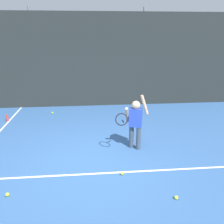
{
  "coord_description": "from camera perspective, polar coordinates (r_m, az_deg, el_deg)",
  "views": [
    {
      "loc": [
        0.04,
        -4.39,
        2.69
      ],
      "look_at": [
        0.53,
        0.9,
        0.85
      ],
      "focal_mm": 36.92,
      "sensor_mm": 36.0,
      "label": 1
    }
  ],
  "objects": [
    {
      "name": "tennis_ball_3",
      "position": [
        8.31,
        -14.54,
        -0.19
      ],
      "size": [
        0.07,
        0.07,
        0.07
      ],
      "primitive_type": "sphere",
      "color": "#CCE033",
      "rests_on": "ground"
    },
    {
      "name": "fence_post_2",
      "position": [
        8.94,
        7.52,
        13.03
      ],
      "size": [
        0.09,
        0.09,
        3.54
      ],
      "primitive_type": "cylinder",
      "color": "slate",
      "rests_on": "ground"
    },
    {
      "name": "water_bottle",
      "position": [
        8.06,
        -24.49,
        -1.37
      ],
      "size": [
        0.07,
        0.07,
        0.22
      ],
      "primitive_type": "cylinder",
      "color": "#D83F33",
      "rests_on": "ground"
    },
    {
      "name": "ground_plane",
      "position": [
        5.15,
        -5.06,
        -12.47
      ],
      "size": [
        20.0,
        20.0,
        0.0
      ],
      "primitive_type": "plane",
      "color": "#335B93"
    },
    {
      "name": "tennis_ball_2",
      "position": [
        4.61,
        -24.49,
        -18.1
      ],
      "size": [
        0.07,
        0.07,
        0.07
      ],
      "primitive_type": "sphere",
      "color": "#CCE033",
      "rests_on": "ground"
    },
    {
      "name": "back_fence_windscreen",
      "position": [
        8.68,
        -5.62,
        12.42
      ],
      "size": [
        12.2,
        0.08,
        3.39
      ],
      "primitive_type": "cube",
      "color": "#282D2B",
      "rests_on": "ground"
    },
    {
      "name": "court_line_baseline",
      "position": [
        4.8,
        -5.02,
        -15.0
      ],
      "size": [
        9.0,
        0.05,
        0.0
      ],
      "primitive_type": "cube",
      "color": "white",
      "rests_on": "ground"
    },
    {
      "name": "tennis_ball_1",
      "position": [
        4.75,
        2.52,
        -14.94
      ],
      "size": [
        0.07,
        0.07,
        0.07
      ],
      "primitive_type": "sphere",
      "color": "#CCE033",
      "rests_on": "ground"
    },
    {
      "name": "tennis_player",
      "position": [
        5.44,
        5.68,
        -2.14
      ],
      "size": [
        0.83,
        0.57,
        1.35
      ],
      "rotation": [
        0.0,
        0.0,
        -0.29
      ],
      "color": "#3F4C59",
      "rests_on": "ground"
    },
    {
      "name": "tennis_ball_6",
      "position": [
        4.32,
        15.61,
        -19.72
      ],
      "size": [
        0.07,
        0.07,
        0.07
      ],
      "primitive_type": "sphere",
      "color": "#CCE033",
      "rests_on": "ground"
    },
    {
      "name": "fence_post_1",
      "position": [
        8.96,
        -18.72,
        12.22
      ],
      "size": [
        0.09,
        0.09,
        3.54
      ],
      "primitive_type": "cylinder",
      "color": "slate",
      "rests_on": "ground"
    }
  ]
}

